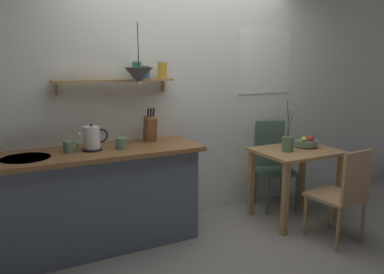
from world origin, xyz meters
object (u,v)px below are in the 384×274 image
at_px(knife_block, 150,128).
at_px(coffee_mug_spare, 121,143).
at_px(coffee_mug_by_sink, 68,147).
at_px(fruit_bowl, 306,143).
at_px(twig_vase, 288,143).
at_px(dining_chair_near, 344,192).
at_px(dining_chair_far, 273,161).
at_px(dining_table, 296,163).
at_px(pendant_lamp, 139,76).
at_px(electric_kettle, 92,139).

xyz_separation_m(knife_block, coffee_mug_spare, (-0.34, -0.18, -0.08)).
bearing_deg(coffee_mug_by_sink, coffee_mug_spare, -9.30).
relative_size(fruit_bowl, twig_vase, 0.46).
bearing_deg(dining_chair_near, twig_vase, 102.70).
bearing_deg(coffee_mug_by_sink, dining_chair_far, 2.72).
distance_m(dining_table, coffee_mug_spare, 1.85).
xyz_separation_m(dining_chair_near, dining_chair_far, (0.03, 1.04, 0.03)).
bearing_deg(pendant_lamp, electric_kettle, 177.67).
height_order(coffee_mug_by_sink, coffee_mug_spare, coffee_mug_spare).
bearing_deg(knife_block, twig_vase, -17.91).
relative_size(fruit_bowl, electric_kettle, 0.97).
relative_size(fruit_bowl, coffee_mug_spare, 1.79).
xyz_separation_m(electric_kettle, coffee_mug_spare, (0.24, -0.05, -0.05)).
xyz_separation_m(dining_table, knife_block, (-1.46, 0.42, 0.43)).
distance_m(dining_table, knife_block, 1.58).
bearing_deg(twig_vase, dining_chair_near, -77.30).
bearing_deg(coffee_mug_spare, electric_kettle, 166.92).
height_order(dining_chair_far, knife_block, knife_block).
bearing_deg(twig_vase, pendant_lamp, 169.03).
xyz_separation_m(electric_kettle, pendant_lamp, (0.43, -0.02, 0.52)).
relative_size(twig_vase, coffee_mug_spare, 3.89).
relative_size(dining_table, twig_vase, 1.57).
bearing_deg(dining_table, coffee_mug_by_sink, 172.17).
xyz_separation_m(dining_chair_near, coffee_mug_spare, (-1.81, 0.86, 0.46)).
height_order(dining_table, pendant_lamp, pendant_lamp).
height_order(dining_table, dining_chair_far, dining_chair_far).
xyz_separation_m(dining_chair_far, fruit_bowl, (0.14, -0.37, 0.28)).
bearing_deg(dining_chair_near, electric_kettle, 155.78).
relative_size(knife_block, coffee_mug_spare, 2.38).
xyz_separation_m(twig_vase, coffee_mug_by_sink, (-2.10, 0.32, 0.11)).
bearing_deg(dining_table, electric_kettle, 171.87).
xyz_separation_m(fruit_bowl, twig_vase, (-0.31, -0.06, 0.03)).
xyz_separation_m(twig_vase, electric_kettle, (-1.90, 0.30, 0.17)).
height_order(knife_block, coffee_mug_by_sink, knife_block).
distance_m(twig_vase, coffee_mug_spare, 1.69).
distance_m(twig_vase, coffee_mug_by_sink, 2.13).
height_order(dining_table, electric_kettle, electric_kettle).
xyz_separation_m(dining_chair_near, twig_vase, (-0.14, 0.62, 0.35)).
height_order(dining_chair_far, coffee_mug_spare, coffee_mug_spare).
bearing_deg(dining_chair_near, fruit_bowl, 75.77).
bearing_deg(fruit_bowl, coffee_mug_by_sink, 173.87).
bearing_deg(dining_table, knife_block, 164.08).
xyz_separation_m(electric_kettle, coffee_mug_by_sink, (-0.20, 0.02, -0.06)).
distance_m(dining_table, twig_vase, 0.27).
height_order(electric_kettle, coffee_mug_spare, electric_kettle).
distance_m(dining_chair_near, knife_block, 1.88).
bearing_deg(fruit_bowl, dining_chair_far, 110.82).
distance_m(twig_vase, knife_block, 1.41).
xyz_separation_m(fruit_bowl, electric_kettle, (-2.21, 0.24, 0.20)).
bearing_deg(twig_vase, knife_block, 162.09).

